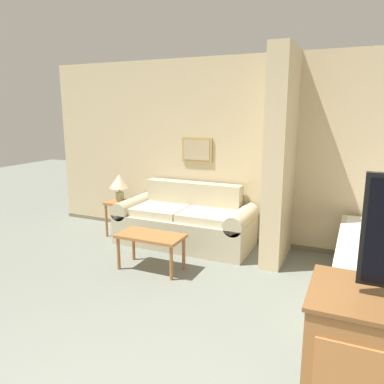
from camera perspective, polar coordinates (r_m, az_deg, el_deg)
The scene contains 6 objects.
wall_back at distance 5.21m, azimuth 14.02°, elevation 5.64°, with size 7.56×0.16×2.60m.
wall_partition_pillar at distance 4.71m, azimuth 13.37°, elevation 5.06°, with size 0.24×0.89×2.60m.
couch at distance 5.33m, azimuth -1.01°, elevation -4.62°, with size 1.93×0.84×0.84m.
coffee_table at distance 4.49m, azimuth -6.30°, elevation -7.15°, with size 0.79×0.40×0.44m.
side_table at distance 5.77m, azimuth -10.85°, elevation -2.43°, with size 0.37×0.37×0.53m.
table_lamp at distance 5.68m, azimuth -11.01°, elevation 1.37°, with size 0.30×0.30×0.41m.
Camera 1 is at (0.91, -0.99, 1.87)m, focal length 35.00 mm.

